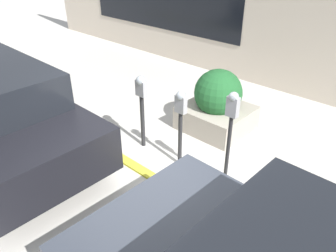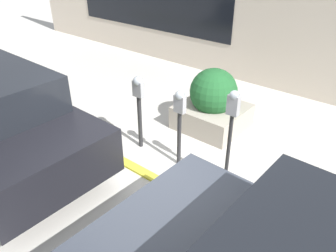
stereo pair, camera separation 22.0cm
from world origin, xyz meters
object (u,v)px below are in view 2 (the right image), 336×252
object	(u,v)px
parking_meter_middle	(139,99)
planter_box	(213,104)
parking_meter_nearest	(232,121)
parking_meter_second	(180,114)

from	to	relation	value
parking_meter_middle	planter_box	xyz separation A→B (m)	(-0.59, -1.39, -0.43)
parking_meter_nearest	parking_meter_second	bearing A→B (deg)	-0.19
parking_meter_second	parking_meter_nearest	bearing A→B (deg)	179.81
parking_meter_nearest	parking_meter_second	world-z (taller)	parking_meter_nearest
planter_box	parking_meter_middle	bearing A→B (deg)	67.07
parking_meter_second	parking_meter_middle	size ratio (longest dim) A/B	0.99
parking_meter_nearest	parking_meter_second	size ratio (longest dim) A/B	1.19
parking_meter_nearest	planter_box	size ratio (longest dim) A/B	1.28
parking_meter_second	planter_box	xyz separation A→B (m)	(0.26, -1.38, -0.42)
parking_meter_nearest	planter_box	bearing A→B (deg)	-50.36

